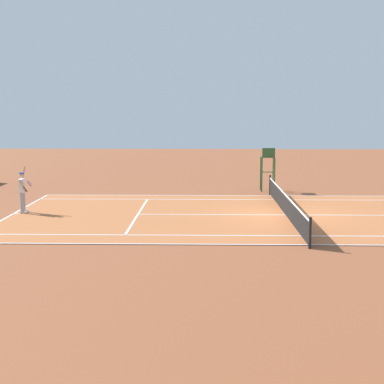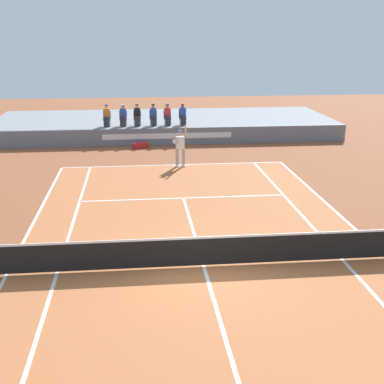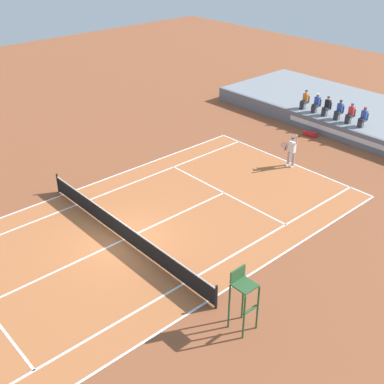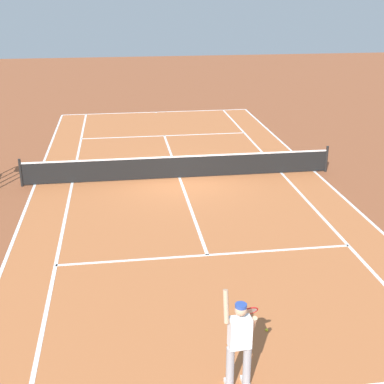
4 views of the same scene
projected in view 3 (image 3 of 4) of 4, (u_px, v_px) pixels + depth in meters
name	position (u px, v px, depth m)	size (l,w,h in m)	color
ground_plane	(124.00, 240.00, 22.25)	(80.00, 80.00, 0.00)	brown
court	(124.00, 240.00, 22.24)	(11.08, 23.88, 0.03)	#B76638
net	(123.00, 230.00, 21.99)	(11.98, 0.10, 1.07)	black
barrier_wall	(338.00, 133.00, 31.81)	(21.63, 0.25, 1.01)	slate
bleacher_platform	(371.00, 118.00, 34.13)	(21.63, 7.73, 1.01)	gray
spectator_seated_0	(305.00, 100.00, 34.10)	(0.44, 0.60, 1.27)	#474C56
spectator_seated_1	(316.00, 103.00, 33.48)	(0.44, 0.60, 1.27)	#474C56
spectator_seated_2	(327.00, 106.00, 32.94)	(0.44, 0.60, 1.27)	#474C56
spectator_seated_3	(339.00, 110.00, 32.32)	(0.44, 0.60, 1.27)	#474C56
spectator_seated_4	(350.00, 114.00, 31.77)	(0.44, 0.60, 1.27)	#474C56
spectator_seated_5	(363.00, 117.00, 31.17)	(0.44, 0.60, 1.27)	#474C56
tennis_player	(291.00, 151.00, 28.28)	(0.76, 0.66, 2.08)	#9E9EA3
tennis_ball	(259.00, 168.00, 28.48)	(0.07, 0.07, 0.07)	#D1E533
umpire_chair	(243.00, 293.00, 16.82)	(0.77, 0.77, 2.44)	#2D562D
equipment_bag	(310.00, 134.00, 32.54)	(0.95, 0.51, 0.32)	red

